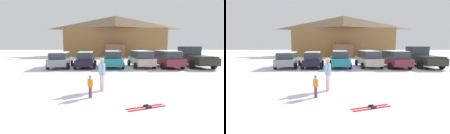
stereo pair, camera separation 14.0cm
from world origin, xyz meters
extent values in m
cube|color=brown|center=(1.65, 33.53, 2.77)|extent=(19.88, 7.99, 5.55)
pyramid|color=brown|center=(1.65, 33.53, 6.90)|extent=(20.49, 8.61, 2.72)
cube|color=brown|center=(1.54, 28.88, 1.20)|extent=(3.64, 1.89, 2.40)
cube|color=gray|center=(-4.57, 14.57, 0.64)|extent=(2.14, 4.58, 0.64)
cube|color=#2D3842|center=(-4.56, 14.48, 1.25)|extent=(1.84, 3.50, 0.58)
cube|color=white|center=(-4.56, 14.48, 1.57)|extent=(1.72, 3.32, 0.06)
cylinder|color=black|center=(-5.64, 15.87, 0.32)|extent=(0.27, 0.66, 0.64)
cylinder|color=black|center=(-3.73, 16.03, 0.32)|extent=(0.27, 0.66, 0.64)
cylinder|color=black|center=(-5.41, 13.12, 0.32)|extent=(0.27, 0.66, 0.64)
cylinder|color=black|center=(-3.50, 13.28, 0.32)|extent=(0.27, 0.66, 0.64)
cube|color=black|center=(-1.99, 14.65, 0.60)|extent=(1.90, 4.54, 0.56)
cube|color=#2D3842|center=(-1.98, 14.42, 1.22)|extent=(1.60, 2.39, 0.69)
cube|color=white|center=(-1.98, 14.42, 1.59)|extent=(1.50, 2.26, 0.06)
cylinder|color=black|center=(-2.98, 15.99, 0.32)|extent=(0.25, 0.65, 0.64)
cylinder|color=black|center=(-1.12, 16.07, 0.32)|extent=(0.25, 0.65, 0.64)
cylinder|color=black|center=(-2.86, 13.22, 0.32)|extent=(0.25, 0.65, 0.64)
cylinder|color=black|center=(-1.01, 13.30, 0.32)|extent=(0.25, 0.65, 0.64)
cube|color=teal|center=(0.74, 14.72, 0.67)|extent=(2.01, 4.75, 0.70)
cube|color=#2D3842|center=(0.75, 14.49, 1.34)|extent=(1.66, 2.51, 0.65)
cube|color=white|center=(0.75, 14.49, 1.70)|extent=(1.55, 2.38, 0.06)
cylinder|color=black|center=(-0.28, 16.09, 0.32)|extent=(0.26, 0.65, 0.64)
cylinder|color=black|center=(1.56, 16.22, 0.32)|extent=(0.26, 0.65, 0.64)
cylinder|color=black|center=(-0.09, 13.22, 0.32)|extent=(0.26, 0.65, 0.64)
cylinder|color=black|center=(1.75, 13.34, 0.32)|extent=(0.26, 0.65, 0.64)
cube|color=#B0A593|center=(3.73, 14.84, 0.66)|extent=(2.23, 4.82, 0.68)
cube|color=#2D3842|center=(3.74, 14.75, 1.34)|extent=(1.90, 3.69, 0.67)
cube|color=white|center=(3.74, 14.75, 1.71)|extent=(1.78, 3.50, 0.06)
cylinder|color=black|center=(2.64, 16.18, 0.32)|extent=(0.29, 0.66, 0.64)
cylinder|color=black|center=(4.52, 16.38, 0.32)|extent=(0.29, 0.66, 0.64)
cylinder|color=black|center=(2.95, 13.31, 0.32)|extent=(0.29, 0.66, 0.64)
cylinder|color=black|center=(4.82, 13.51, 0.32)|extent=(0.29, 0.66, 0.64)
cube|color=maroon|center=(6.41, 14.58, 0.66)|extent=(2.17, 4.79, 0.68)
cube|color=#2D3842|center=(6.42, 14.49, 1.34)|extent=(1.87, 3.66, 0.67)
cube|color=white|center=(6.42, 14.49, 1.71)|extent=(1.74, 3.47, 0.06)
cylinder|color=black|center=(5.32, 15.96, 0.32)|extent=(0.26, 0.65, 0.64)
cylinder|color=black|center=(7.30, 16.09, 0.32)|extent=(0.26, 0.65, 0.64)
cylinder|color=black|center=(5.53, 13.07, 0.32)|extent=(0.26, 0.65, 0.64)
cylinder|color=black|center=(7.51, 13.21, 0.32)|extent=(0.26, 0.65, 0.64)
cube|color=#26271E|center=(9.47, 15.06, 0.75)|extent=(2.18, 5.91, 0.70)
cube|color=#2D3842|center=(9.43, 16.23, 1.62)|extent=(1.90, 1.93, 1.05)
cube|color=#25301F|center=(9.50, 14.04, 1.16)|extent=(2.10, 3.28, 0.12)
cylinder|color=black|center=(8.33, 16.78, 0.40)|extent=(0.29, 0.81, 0.80)
cylinder|color=black|center=(10.50, 16.85, 0.40)|extent=(0.29, 0.81, 0.80)
cylinder|color=black|center=(8.44, 13.27, 0.40)|extent=(0.29, 0.81, 0.80)
cylinder|color=black|center=(10.62, 13.34, 0.40)|extent=(0.29, 0.81, 0.80)
cylinder|color=silver|center=(0.10, 5.21, 0.41)|extent=(0.15, 0.15, 0.82)
cylinder|color=silver|center=(0.04, 5.38, 0.41)|extent=(0.15, 0.15, 0.82)
cube|color=#96C5E2|center=(0.07, 5.29, 1.11)|extent=(0.36, 0.46, 0.58)
cylinder|color=#96C5E2|center=(0.15, 5.05, 1.12)|extent=(0.11, 0.11, 0.55)
cylinder|color=#96C5E2|center=(-0.02, 5.53, 1.12)|extent=(0.11, 0.11, 0.55)
sphere|color=tan|center=(0.07, 5.29, 1.50)|extent=(0.21, 0.21, 0.21)
cylinder|color=beige|center=(0.07, 5.29, 1.62)|extent=(0.20, 0.20, 0.10)
cylinder|color=#6E3B58|center=(-0.43, 4.17, 0.24)|extent=(0.09, 0.09, 0.49)
cylinder|color=#6E3B58|center=(-0.37, 4.08, 0.24)|extent=(0.09, 0.09, 0.49)
cube|color=orange|center=(-0.40, 4.12, 0.66)|extent=(0.25, 0.28, 0.34)
cylinder|color=orange|center=(-0.49, 4.25, 0.67)|extent=(0.07, 0.07, 0.33)
cylinder|color=orange|center=(-0.31, 4.00, 0.67)|extent=(0.07, 0.07, 0.33)
sphere|color=tan|center=(-0.40, 4.12, 0.89)|extent=(0.12, 0.12, 0.12)
cylinder|color=green|center=(-0.40, 4.12, 0.96)|extent=(0.12, 0.12, 0.06)
cube|color=red|center=(1.84, 2.75, 0.01)|extent=(1.50, 0.65, 0.02)
cube|color=black|center=(1.89, 2.76, 0.05)|extent=(0.22, 0.15, 0.06)
cube|color=red|center=(1.77, 2.93, 0.01)|extent=(1.50, 0.65, 0.02)
cube|color=black|center=(1.82, 2.95, 0.05)|extent=(0.22, 0.15, 0.06)
camera|label=1|loc=(0.44, -3.37, 2.32)|focal=28.00mm
camera|label=2|loc=(0.58, -3.37, 2.32)|focal=28.00mm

